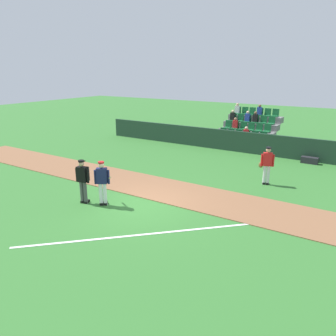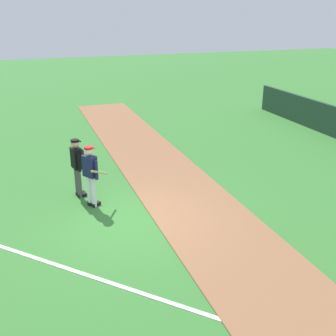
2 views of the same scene
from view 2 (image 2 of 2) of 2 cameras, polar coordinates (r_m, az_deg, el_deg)
The scene contains 5 objects.
ground_plane at distance 10.87m, azimuth -5.30°, elevation -7.30°, with size 80.00×80.00×0.00m, color #33702D.
infield_dirt_path at distance 11.40m, azimuth 4.01°, elevation -5.72°, with size 28.00×2.64×0.03m, color brown.
foul_line_chalk at distance 8.33m, azimuth -3.32°, elevation -17.21°, with size 12.00×0.10×0.01m, color white.
batter_navy_jersey at distance 11.38m, azimuth -10.76°, elevation -0.84°, with size 0.73×0.70×1.76m.
umpire_home_plate at distance 12.06m, azimuth -12.56°, elevation 0.47°, with size 0.58×0.36×1.76m.
Camera 2 is at (9.28, -2.24, 5.19)m, focal length 43.57 mm.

